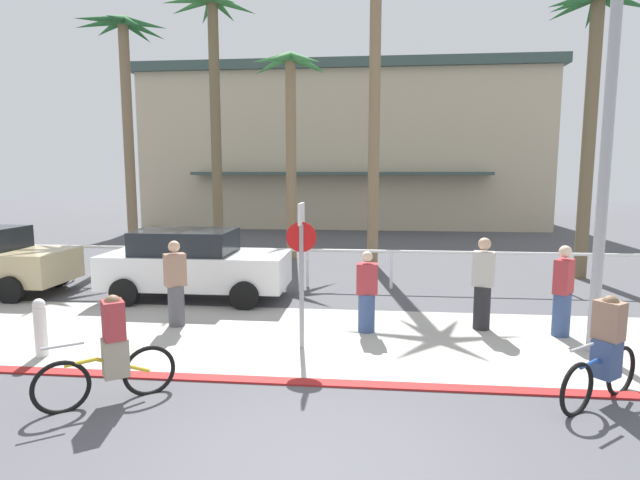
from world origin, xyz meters
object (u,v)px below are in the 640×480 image
at_px(palm_tree_1, 213,60).
at_px(palm_tree_2, 291,106).
at_px(pedestrian_3, 367,295).
at_px(pedestrian_0, 563,295).
at_px(cyclist_yellow_0, 111,352).
at_px(stop_sign_bike_lane, 301,255).
at_px(palm_tree_4, 594,61).
at_px(palm_tree_0, 125,75).
at_px(pedestrian_2, 483,287).
at_px(streetlight_curb, 617,95).
at_px(car_white_1, 194,264).
at_px(bollard_0, 40,327).
at_px(cyclist_blue_1, 605,353).
at_px(palm_tree_3, 375,53).
at_px(pedestrian_1, 176,287).

distance_m(palm_tree_1, palm_tree_2, 3.11).
relative_size(palm_tree_2, pedestrian_3, 4.50).
bearing_deg(pedestrian_0, cyclist_yellow_0, -153.80).
height_order(stop_sign_bike_lane, palm_tree_4, palm_tree_4).
bearing_deg(palm_tree_0, pedestrian_2, -35.48).
height_order(streetlight_curb, pedestrian_0, streetlight_curb).
distance_m(palm_tree_0, cyclist_yellow_0, 13.87).
relative_size(car_white_1, pedestrian_0, 2.53).
height_order(bollard_0, pedestrian_0, pedestrian_0).
relative_size(palm_tree_1, pedestrian_2, 4.97).
bearing_deg(pedestrian_2, cyclist_blue_1, -73.09).
height_order(palm_tree_2, palm_tree_3, palm_tree_3).
bearing_deg(palm_tree_1, stop_sign_bike_lane, -64.86).
bearing_deg(bollard_0, palm_tree_1, 90.22).
distance_m(pedestrian_0, pedestrian_3, 3.64).
distance_m(bollard_0, cyclist_blue_1, 8.63).
bearing_deg(stop_sign_bike_lane, pedestrian_3, 43.20).
relative_size(streetlight_curb, pedestrian_3, 4.71).
relative_size(streetlight_curb, pedestrian_0, 4.32).
relative_size(palm_tree_1, pedestrian_3, 5.71).
bearing_deg(cyclist_yellow_0, bollard_0, 144.05).
bearing_deg(palm_tree_4, bollard_0, -146.72).
xyz_separation_m(palm_tree_2, palm_tree_4, (8.91, -2.56, 0.77)).
distance_m(palm_tree_0, palm_tree_3, 8.80).
bearing_deg(palm_tree_0, car_white_1, -53.19).
bearing_deg(car_white_1, palm_tree_0, 126.81).
bearing_deg(pedestrian_2, palm_tree_0, 144.52).
relative_size(bollard_0, pedestrian_3, 0.63).
distance_m(cyclist_blue_1, pedestrian_0, 2.86).
distance_m(palm_tree_2, palm_tree_4, 9.30).
relative_size(palm_tree_0, pedestrian_3, 5.32).
bearing_deg(cyclist_blue_1, cyclist_yellow_0, -174.49).
height_order(stop_sign_bike_lane, car_white_1, stop_sign_bike_lane).
bearing_deg(streetlight_curb, palm_tree_3, 115.04).
bearing_deg(streetlight_curb, pedestrian_2, 140.16).
bearing_deg(pedestrian_2, pedestrian_0, -11.39).
relative_size(palm_tree_2, car_white_1, 1.63).
distance_m(palm_tree_2, cyclist_yellow_0, 12.53).
height_order(cyclist_yellow_0, pedestrian_3, pedestrian_3).
relative_size(palm_tree_0, cyclist_yellow_0, 5.63).
relative_size(bollard_0, pedestrian_2, 0.55).
bearing_deg(pedestrian_3, pedestrian_0, 1.65).
relative_size(palm_tree_4, car_white_1, 1.83).
height_order(palm_tree_2, pedestrian_2, palm_tree_2).
height_order(streetlight_curb, pedestrian_2, streetlight_curb).
distance_m(palm_tree_2, cyclist_blue_1, 13.33).
xyz_separation_m(palm_tree_3, pedestrian_3, (-0.11, -7.07, -6.06)).
height_order(cyclist_yellow_0, pedestrian_2, pedestrian_2).
bearing_deg(palm_tree_2, palm_tree_1, -177.74).
xyz_separation_m(streetlight_curb, pedestrian_1, (-7.66, 0.96, -3.47)).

